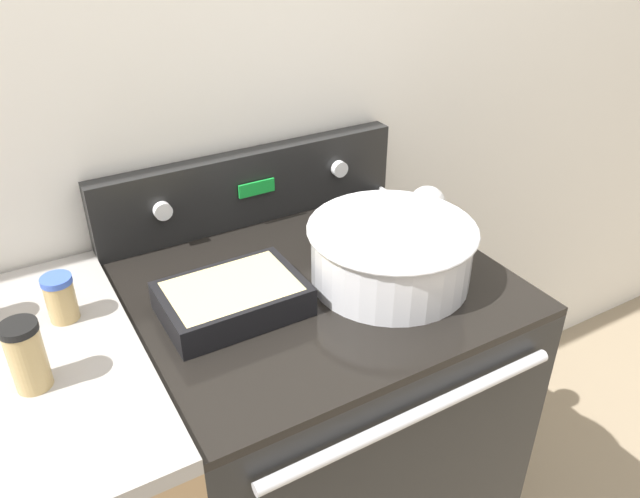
{
  "coord_description": "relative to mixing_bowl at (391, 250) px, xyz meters",
  "views": [
    {
      "loc": [
        -0.54,
        -0.61,
        1.64
      ],
      "look_at": [
        0.02,
        0.35,
        0.98
      ],
      "focal_mm": 35.0,
      "sensor_mm": 36.0,
      "label": 1
    }
  ],
  "objects": [
    {
      "name": "spice_jar_blue_cap",
      "position": [
        -0.61,
        0.18,
        -0.01
      ],
      "size": [
        0.06,
        0.06,
        0.09
      ],
      "color": "tan",
      "rests_on": "side_counter"
    },
    {
      "name": "stove_range",
      "position": [
        -0.13,
        0.08,
        -0.53
      ],
      "size": [
        0.75,
        0.7,
        0.92
      ],
      "color": "black",
      "rests_on": "ground_plane"
    },
    {
      "name": "mixing_bowl",
      "position": [
        0.0,
        0.0,
        0.0
      ],
      "size": [
        0.34,
        0.34,
        0.13
      ],
      "color": "silver",
      "rests_on": "stove_range"
    },
    {
      "name": "control_panel",
      "position": [
        -0.13,
        0.38,
        0.02
      ],
      "size": [
        0.75,
        0.07,
        0.18
      ],
      "color": "black",
      "rests_on": "stove_range"
    },
    {
      "name": "spice_jar_black_cap",
      "position": [
        -0.69,
        0.02,
        0.0
      ],
      "size": [
        0.06,
        0.06,
        0.12
      ],
      "color": "tan",
      "rests_on": "side_counter"
    },
    {
      "name": "ladle",
      "position": [
        0.23,
        0.18,
        -0.03
      ],
      "size": [
        0.09,
        0.34,
        0.09
      ],
      "color": "#B7B7B7",
      "rests_on": "stove_range"
    },
    {
      "name": "casserole_dish",
      "position": [
        -0.32,
        0.06,
        -0.04
      ],
      "size": [
        0.27,
        0.18,
        0.06
      ],
      "color": "black",
      "rests_on": "stove_range"
    },
    {
      "name": "kitchen_wall",
      "position": [
        -0.13,
        0.44,
        0.25
      ],
      "size": [
        8.0,
        0.05,
        2.5
      ],
      "color": "silver",
      "rests_on": "ground_plane"
    }
  ]
}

